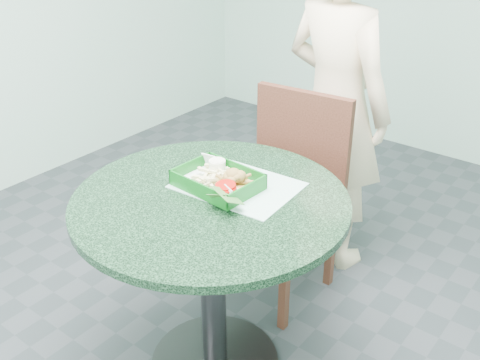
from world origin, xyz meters
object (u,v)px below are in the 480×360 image
Objects in this scene: crab_sandwich at (234,184)px; dining_chair at (287,182)px; diner_person at (336,97)px; sauce_ramekin at (216,169)px; food_basket at (218,188)px; cafe_table at (212,244)px.

dining_chair is at bearing 103.80° from crab_sandwich.
dining_chair is 7.90× the size of crab_sandwich.
diner_person is 0.84m from sauce_ramekin.
dining_chair reaches higher than food_basket.
food_basket is at bearing 110.39° from cafe_table.
crab_sandwich reaches higher than food_basket.
sauce_ramekin is (-0.09, 0.13, 0.22)m from cafe_table.
dining_chair is 0.62m from crab_sandwich.
dining_chair is at bearing 98.70° from cafe_table.
cafe_table is 0.20m from food_basket.
dining_chair is 0.56m from sauce_ramekin.
crab_sandwich is at bearing 106.70° from diner_person.
crab_sandwich is at bearing 10.56° from food_basket.
cafe_table is 1.01m from diner_person.
diner_person reaches higher than crab_sandwich.
sauce_ramekin is at bearing 98.69° from diner_person.
diner_person is at bearing 88.61° from sauce_ramekin.
sauce_ramekin is (-0.12, 0.05, 0.00)m from crab_sandwich.
diner_person reaches higher than dining_chair.
sauce_ramekin is (0.01, -0.50, 0.27)m from dining_chair.
cafe_table is 3.41× the size of food_basket.
diner_person is 6.01× the size of food_basket.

